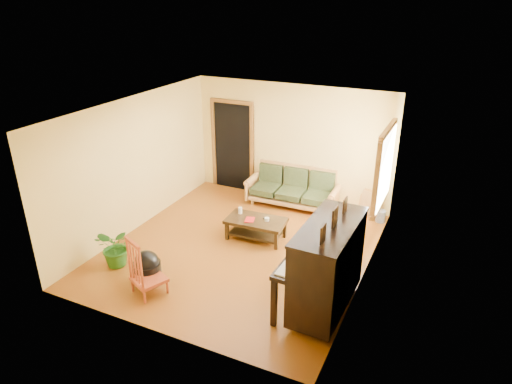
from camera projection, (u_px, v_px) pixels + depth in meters
The scene contains 16 objects.
floor at pixel (241, 248), 8.42m from camera, with size 5.00×5.00×0.00m, color #65320D.
doorway at pixel (233, 147), 10.62m from camera, with size 1.08×0.16×2.05m, color black.
window at pixel (384, 168), 8.03m from camera, with size 0.12×1.36×1.46m, color white.
sofa at pixel (292, 188), 9.93m from camera, with size 1.97×0.83×0.85m, color #9E6D3A.
coffee_table at pixel (256, 229), 8.68m from camera, with size 1.12×0.61×0.41m, color black.
armchair at pixel (332, 249), 7.58m from camera, with size 0.80×0.84×0.84m, color #9E6D3A.
piano at pixel (327, 268), 6.55m from camera, with size 0.94×1.59×1.41m, color black.
footstool at pixel (147, 271), 7.35m from camera, with size 0.45×0.45×0.43m, color black.
red_chair at pixel (147, 265), 7.00m from camera, with size 0.46×0.50×0.99m, color maroon.
leaning_frame at pixel (369, 202), 9.61m from camera, with size 0.43×0.10×0.57m, color #B1813B.
ceramic_crock at pixel (381, 216), 9.35m from camera, with size 0.20×0.20×0.25m, color #2F4A8F.
potted_plant at pixel (117, 247), 7.75m from camera, with size 0.65×0.56×0.72m, color #24611B.
book at pixel (245, 220), 8.57m from camera, with size 0.17×0.23×0.02m, color #A71816.
candle at pixel (240, 210), 8.81m from camera, with size 0.07×0.07×0.13m, color white.
glass_jar at pixel (267, 219), 8.54m from camera, with size 0.09×0.09×0.06m, color silver.
remote at pixel (266, 219), 8.60m from camera, with size 0.14×0.04×0.01m, color black.
Camera 1 is at (3.35, -6.47, 4.35)m, focal length 32.00 mm.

